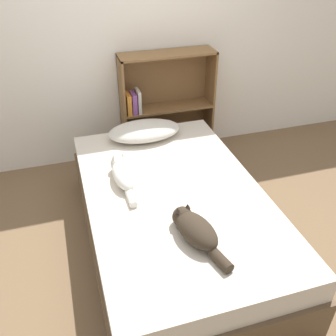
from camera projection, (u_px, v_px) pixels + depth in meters
name	position (u px, v px, depth m)	size (l,w,h in m)	color
ground_plane	(174.00, 241.00, 2.88)	(8.00, 8.00, 0.00)	brown
wall_back	(126.00, 30.00, 3.32)	(8.00, 0.06, 2.50)	white
bed	(174.00, 218.00, 2.75)	(1.24, 2.04, 0.48)	brown
pillow	(144.00, 131.00, 3.22)	(0.63, 0.36, 0.13)	beige
cat_light	(123.00, 173.00, 2.69)	(0.15, 0.52, 0.15)	white
cat_dark	(195.00, 229.00, 2.20)	(0.26, 0.51, 0.15)	#33281E
bookshelf	(164.00, 105.00, 3.69)	(0.90, 0.26, 1.06)	brown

